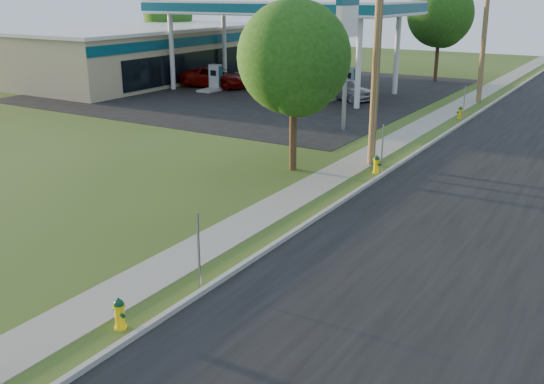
# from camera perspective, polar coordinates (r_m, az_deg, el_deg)

# --- Properties ---
(ground_plane) EXTENTS (140.00, 140.00, 0.00)m
(ground_plane) POSITION_cam_1_polar(r_m,az_deg,el_deg) (12.94, -19.69, -15.55)
(ground_plane) COLOR #334814
(ground_plane) RESTS_ON ground
(road) EXTENTS (8.00, 120.00, 0.02)m
(road) POSITION_cam_1_polar(r_m,az_deg,el_deg) (18.30, 15.52, -4.79)
(road) COLOR black
(road) RESTS_ON ground
(curb) EXTENTS (0.15, 120.00, 0.15)m
(curb) POSITION_cam_1_polar(r_m,az_deg,el_deg) (19.62, 4.32, -2.35)
(curb) COLOR #A09D93
(curb) RESTS_ON ground
(sidewalk) EXTENTS (1.50, 120.00, 0.03)m
(sidewalk) POSITION_cam_1_polar(r_m,az_deg,el_deg) (20.44, -0.04, -1.61)
(sidewalk) COLOR gray
(sidewalk) RESTS_ON ground
(forecourt) EXTENTS (26.00, 28.00, 0.02)m
(forecourt) POSITION_cam_1_polar(r_m,az_deg,el_deg) (46.23, -1.28, 9.64)
(forecourt) COLOR black
(forecourt) RESTS_ON ground
(utility_pole_mid) EXTENTS (1.40, 0.32, 9.80)m
(utility_pole_mid) POSITION_cam_1_polar(r_m,az_deg,el_deg) (25.27, 9.87, 13.45)
(utility_pole_mid) COLOR brown
(utility_pole_mid) RESTS_ON ground
(utility_pole_far) EXTENTS (1.40, 0.32, 9.50)m
(utility_pole_far) POSITION_cam_1_polar(r_m,az_deg,el_deg) (42.47, 19.40, 14.38)
(utility_pole_far) COLOR brown
(utility_pole_far) RESTS_ON ground
(sign_post_near) EXTENTS (0.05, 0.04, 2.00)m
(sign_post_near) POSITION_cam_1_polar(r_m,az_deg,el_deg) (14.87, -6.92, -5.55)
(sign_post_near) COLOR gray
(sign_post_near) RESTS_ON ground
(sign_post_mid) EXTENTS (0.05, 0.04, 2.00)m
(sign_post_mid) POSITION_cam_1_polar(r_m,az_deg,el_deg) (24.68, 10.32, 3.99)
(sign_post_mid) COLOR gray
(sign_post_mid) RESTS_ON ground
(sign_post_far) EXTENTS (0.05, 0.04, 2.00)m
(sign_post_far) POSITION_cam_1_polar(r_m,az_deg,el_deg) (36.10, 17.61, 7.93)
(sign_post_far) COLOR gray
(sign_post_far) RESTS_ON ground
(gas_canopy) EXTENTS (18.18, 9.18, 6.40)m
(gas_canopy) POSITION_cam_1_polar(r_m,az_deg,el_deg) (44.66, 0.92, 16.92)
(gas_canopy) COLOR silver
(gas_canopy) RESTS_ON ground
(fuel_pump_nw) EXTENTS (1.20, 3.20, 1.90)m
(fuel_pump_nw) POSITION_cam_1_polar(r_m,az_deg,el_deg) (45.92, -5.33, 10.40)
(fuel_pump_nw) COLOR #A09D93
(fuel_pump_nw) RESTS_ON ground
(fuel_pump_ne) EXTENTS (1.20, 3.20, 1.90)m
(fuel_pump_ne) POSITION_cam_1_polar(r_m,az_deg,el_deg) (41.20, 4.89, 9.51)
(fuel_pump_ne) COLOR #A09D93
(fuel_pump_ne) RESTS_ON ground
(fuel_pump_sw) EXTENTS (1.20, 3.20, 1.90)m
(fuel_pump_sw) POSITION_cam_1_polar(r_m,az_deg,el_deg) (49.15, -2.49, 10.98)
(fuel_pump_sw) COLOR #A09D93
(fuel_pump_sw) RESTS_ON ground
(fuel_pump_se) EXTENTS (1.20, 3.20, 1.90)m
(fuel_pump_se) POSITION_cam_1_polar(r_m,az_deg,el_deg) (44.77, 7.26, 10.13)
(fuel_pump_se) COLOR #A09D93
(fuel_pump_se) RESTS_ON ground
(convenience_store) EXTENTS (10.40, 22.40, 4.25)m
(convenience_store) POSITION_cam_1_polar(r_m,az_deg,el_deg) (52.71, -11.62, 12.67)
(convenience_store) COLOR tan
(convenience_store) RESTS_ON ground
(price_pylon) EXTENTS (0.34, 2.04, 6.85)m
(price_pylon) POSITION_cam_1_polar(r_m,az_deg,el_deg) (31.83, 7.08, 15.39)
(price_pylon) COLOR gray
(price_pylon) RESTS_ON ground
(tree_verge) EXTENTS (4.48, 4.48, 6.79)m
(tree_verge) POSITION_cam_1_polar(r_m,az_deg,el_deg) (24.10, 2.19, 12.09)
(tree_verge) COLOR #362918
(tree_verge) RESTS_ON ground
(tree_lot) EXTENTS (5.23, 5.23, 7.93)m
(tree_lot) POSITION_cam_1_polar(r_m,az_deg,el_deg) (51.84, 15.63, 15.60)
(tree_lot) COLOR #362918
(tree_lot) RESTS_ON ground
(tree_back) EXTENTS (4.79, 4.79, 7.26)m
(tree_back) POSITION_cam_1_polar(r_m,az_deg,el_deg) (62.61, -9.73, 15.95)
(tree_back) COLOR #362918
(tree_back) RESTS_ON ground
(hydrant_near) EXTENTS (0.38, 0.34, 0.74)m
(hydrant_near) POSITION_cam_1_polar(r_m,az_deg,el_deg) (13.77, -14.16, -11.04)
(hydrant_near) COLOR yellow
(hydrant_near) RESTS_ON ground
(hydrant_mid) EXTENTS (0.39, 0.35, 0.75)m
(hydrant_mid) POSITION_cam_1_polar(r_m,az_deg,el_deg) (24.81, 9.79, 2.58)
(hydrant_mid) COLOR yellow
(hydrant_mid) RESTS_ON ground
(hydrant_far) EXTENTS (0.38, 0.34, 0.73)m
(hydrant_far) POSITION_cam_1_polar(r_m,az_deg,el_deg) (36.84, 17.29, 7.14)
(hydrant_far) COLOR gold
(hydrant_far) RESTS_ON ground
(car_red) EXTENTS (5.79, 3.02, 1.56)m
(car_red) POSITION_cam_1_polar(r_m,az_deg,el_deg) (47.27, -5.34, 10.70)
(car_red) COLOR #650603
(car_red) RESTS_ON ground
(car_silver) EXTENTS (4.68, 3.08, 1.48)m
(car_silver) POSITION_cam_1_polar(r_m,az_deg,el_deg) (41.99, 6.92, 9.63)
(car_silver) COLOR #B0B2B7
(car_silver) RESTS_ON ground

